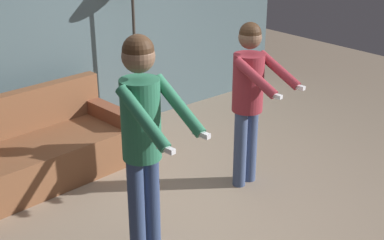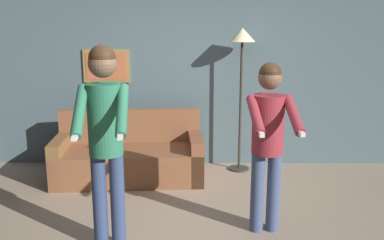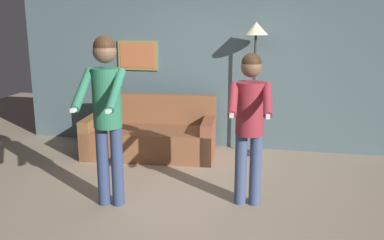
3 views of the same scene
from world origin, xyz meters
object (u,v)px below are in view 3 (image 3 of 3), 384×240
Objects in this scene: person_standing_left at (107,105)px; person_standing_right at (250,116)px; torchiere_lamp at (256,44)px; couch at (151,137)px.

person_standing_left is 1.11× the size of person_standing_right.
person_standing_left reaches higher than person_standing_right.
person_standing_left is 1.51m from person_standing_right.
torchiere_lamp is at bearing 56.95° from person_standing_left.
couch is 1.07× the size of person_standing_left.
person_standing_right is at bearing -43.35° from couch.
person_standing_right is (0.07, -1.83, -0.64)m from torchiere_lamp.
person_standing_left is at bearing -167.66° from person_standing_right.
torchiere_lamp is (1.49, 0.35, 1.37)m from couch.
torchiere_lamp is 1.06× the size of person_standing_left.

